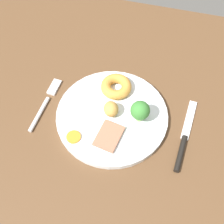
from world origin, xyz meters
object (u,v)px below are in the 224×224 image
(broccoli_floret, at_px, (140,111))
(fork, at_px, (46,103))
(meat_slice_main, at_px, (109,136))
(roast_potato_left, at_px, (111,109))
(dinner_plate, at_px, (112,116))
(yorkshire_pudding, at_px, (116,87))
(knife, at_px, (184,140))
(carrot_coin_front, at_px, (74,137))

(broccoli_floret, distance_m, fork, 0.23)
(meat_slice_main, bearing_deg, roast_potato_left, 100.22)
(meat_slice_main, distance_m, roast_potato_left, 0.06)
(broccoli_floret, height_order, fork, broccoli_floret)
(dinner_plate, xyz_separation_m, yorkshire_pudding, (-0.01, 0.07, 0.02))
(yorkshire_pudding, height_order, knife, yorkshire_pudding)
(dinner_plate, xyz_separation_m, meat_slice_main, (0.01, -0.06, 0.01))
(carrot_coin_front, height_order, knife, carrot_coin_front)
(meat_slice_main, height_order, roast_potato_left, roast_potato_left)
(roast_potato_left, xyz_separation_m, carrot_coin_front, (-0.06, -0.08, -0.01))
(dinner_plate, height_order, fork, dinner_plate)
(broccoli_floret, xyz_separation_m, fork, (-0.22, -0.01, -0.04))
(fork, bearing_deg, broccoli_floret, -84.28)
(broccoli_floret, bearing_deg, knife, -13.14)
(dinner_plate, bearing_deg, carrot_coin_front, -130.25)
(carrot_coin_front, distance_m, broccoli_floret, 0.15)
(carrot_coin_front, distance_m, knife, 0.24)
(knife, bearing_deg, roast_potato_left, 87.11)
(broccoli_floret, relative_size, knife, 0.30)
(roast_potato_left, bearing_deg, broccoli_floret, 1.45)
(meat_slice_main, distance_m, knife, 0.16)
(meat_slice_main, height_order, knife, meat_slice_main)
(yorkshire_pudding, height_order, broccoli_floret, broccoli_floret)
(roast_potato_left, xyz_separation_m, broccoli_floret, (0.06, 0.00, 0.02))
(dinner_plate, relative_size, yorkshire_pudding, 3.49)
(roast_potato_left, bearing_deg, carrot_coin_front, -127.88)
(roast_potato_left, bearing_deg, fork, -178.43)
(broccoli_floret, bearing_deg, dinner_plate, -175.62)
(meat_slice_main, relative_size, yorkshire_pudding, 0.91)
(meat_slice_main, distance_m, fork, 0.18)
(meat_slice_main, xyz_separation_m, yorkshire_pudding, (-0.02, 0.13, 0.01))
(roast_potato_left, relative_size, fork, 0.24)
(dinner_plate, bearing_deg, meat_slice_main, -82.07)
(dinner_plate, distance_m, broccoli_floret, 0.07)
(knife, bearing_deg, meat_slice_main, 108.06)
(dinner_plate, bearing_deg, broccoli_floret, 4.38)
(dinner_plate, relative_size, meat_slice_main, 3.84)
(dinner_plate, relative_size, roast_potato_left, 6.79)
(yorkshire_pudding, bearing_deg, meat_slice_main, -82.85)
(knife, bearing_deg, yorkshire_pudding, 67.60)
(broccoli_floret, height_order, knife, broccoli_floret)
(dinner_plate, xyz_separation_m, fork, (-0.16, -0.00, -0.00))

